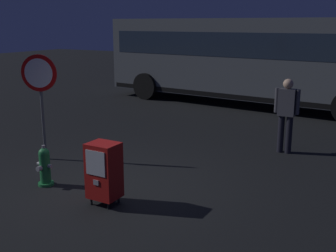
# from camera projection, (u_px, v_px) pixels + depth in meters

# --- Properties ---
(ground_plane) EXTENTS (60.00, 60.00, 0.00)m
(ground_plane) POSITION_uv_depth(u_px,v_px,m) (120.00, 187.00, 7.50)
(ground_plane) COLOR black
(fire_hydrant) EXTENTS (0.33, 0.32, 0.75)m
(fire_hydrant) POSITION_uv_depth(u_px,v_px,m) (45.00, 167.00, 7.50)
(fire_hydrant) COLOR #1E7238
(fire_hydrant) RESTS_ON ground_plane
(newspaper_box_primary) EXTENTS (0.48, 0.42, 1.02)m
(newspaper_box_primary) POSITION_uv_depth(u_px,v_px,m) (104.00, 170.00, 6.66)
(newspaper_box_primary) COLOR black
(newspaper_box_primary) RESTS_ON ground_plane
(stop_sign) EXTENTS (0.71, 0.31, 2.23)m
(stop_sign) POSITION_uv_depth(u_px,v_px,m) (40.00, 85.00, 8.65)
(stop_sign) COLOR #4C4F54
(stop_sign) RESTS_ON ground_plane
(pedestrian) EXTENTS (0.55, 0.22, 1.67)m
(pedestrian) POSITION_uv_depth(u_px,v_px,m) (286.00, 111.00, 9.26)
(pedestrian) COLOR black
(pedestrian) RESTS_ON ground_plane
(bus_near) EXTENTS (10.68, 3.50, 3.00)m
(bus_near) POSITION_uv_depth(u_px,v_px,m) (250.00, 56.00, 14.71)
(bus_near) COLOR #4C5156
(bus_near) RESTS_ON ground_plane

